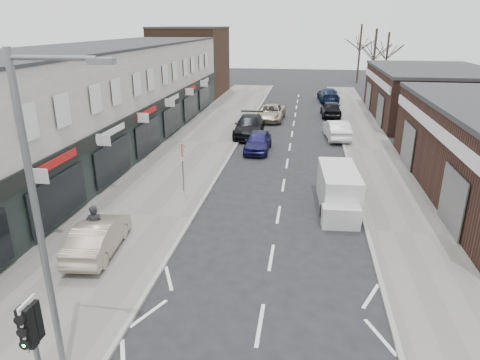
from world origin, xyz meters
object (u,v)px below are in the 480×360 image
at_px(parked_car_right_c, 328,95).
at_px(traffic_light, 32,334).
at_px(warning_sign, 183,154).
at_px(parked_car_left_a, 258,141).
at_px(parked_car_right_b, 331,109).
at_px(white_van, 338,190).
at_px(street_lamp, 44,214).
at_px(parked_car_left_c, 271,113).
at_px(parked_car_left_b, 249,126).
at_px(parked_car_right_a, 337,130).
at_px(sedan_on_pavement, 98,237).
at_px(pedestrian, 95,227).

bearing_deg(parked_car_right_c, traffic_light, 75.24).
relative_size(warning_sign, parked_car_left_a, 0.65).
xyz_separation_m(warning_sign, parked_car_right_b, (8.59, 21.61, -1.43)).
bearing_deg(parked_car_right_c, white_van, 84.05).
bearing_deg(street_lamp, white_van, 58.81).
bearing_deg(white_van, warning_sign, 171.46).
xyz_separation_m(parked_car_left_a, parked_car_left_c, (0.00, 10.48, -0.00)).
relative_size(warning_sign, parked_car_left_b, 0.49).
bearing_deg(parked_car_left_c, parked_car_left_b, -98.46).
bearing_deg(parked_car_right_a, parked_car_right_c, -96.00).
relative_size(white_van, parked_car_left_c, 0.97).
xyz_separation_m(traffic_light, sedan_on_pavement, (-2.27, 7.20, -1.63)).
height_order(white_van, parked_car_left_c, white_van).
distance_m(street_lamp, white_van, 14.63).
bearing_deg(parked_car_right_c, parked_car_right_b, 84.87).
distance_m(white_van, parked_car_right_c, 31.10).
distance_m(warning_sign, pedestrian, 6.84).
bearing_deg(parked_car_right_c, parked_car_left_a, 70.71).
height_order(pedestrian, parked_car_left_b, pedestrian).
relative_size(traffic_light, pedestrian, 1.70).
height_order(street_lamp, parked_car_left_a, street_lamp).
distance_m(warning_sign, white_van, 8.10).
bearing_deg(parked_car_left_c, parked_car_left_a, -87.48).
height_order(street_lamp, parked_car_right_b, street_lamp).
xyz_separation_m(traffic_light, white_van, (7.20, 13.32, -1.52)).
relative_size(sedan_on_pavement, parked_car_left_c, 0.78).
height_order(parked_car_left_a, parked_car_right_b, parked_car_right_b).
bearing_deg(street_lamp, parked_car_right_c, 79.48).
distance_m(pedestrian, parked_car_right_a, 22.03).
relative_size(parked_car_left_c, parked_car_right_b, 1.13).
height_order(traffic_light, white_van, traffic_light).
xyz_separation_m(street_lamp, white_van, (7.33, 12.11, -3.72)).
relative_size(traffic_light, warning_sign, 1.15).
height_order(traffic_light, parked_car_right_c, traffic_light).
height_order(white_van, parked_car_right_a, white_van).
bearing_deg(parked_car_left_c, parked_car_right_a, -44.50).
distance_m(traffic_light, white_van, 15.22).
height_order(warning_sign, sedan_on_pavement, warning_sign).
bearing_deg(pedestrian, parked_car_right_b, -133.80).
height_order(street_lamp, parked_car_right_c, street_lamp).
relative_size(street_lamp, parked_car_left_c, 1.56).
bearing_deg(sedan_on_pavement, white_van, -152.99).
distance_m(pedestrian, parked_car_right_b, 29.96).
height_order(pedestrian, parked_car_left_a, pedestrian).
xyz_separation_m(pedestrian, parked_car_left_c, (4.71, 25.53, -0.32)).
distance_m(sedan_on_pavement, parked_car_left_c, 26.21).
relative_size(pedestrian, parked_car_right_a, 0.40).
bearing_deg(traffic_light, parked_car_left_c, 86.19).
relative_size(street_lamp, warning_sign, 2.96).
distance_m(sedan_on_pavement, parked_car_left_a, 15.99).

